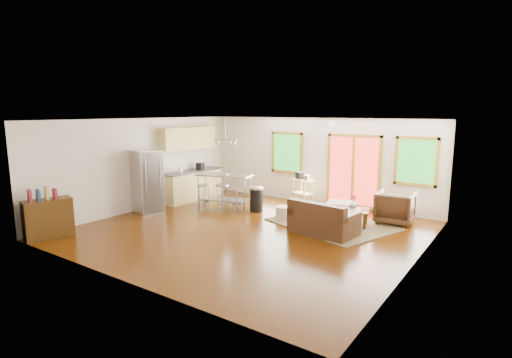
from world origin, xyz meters
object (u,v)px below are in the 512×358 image
Objects in this scene: island at (224,185)px; rug at (332,224)px; coffee_table at (347,211)px; ottoman at (339,210)px; refrigerator at (147,182)px; armchair at (395,206)px; kitchen_cart at (302,183)px; loveseat at (322,221)px.

rug is at bearing 3.22° from island.
coffee_table is 1.79× the size of ottoman.
ottoman is at bearing 40.48° from refrigerator.
refrigerator is (-4.68, -2.42, 0.65)m from ottoman.
armchair is 6.63m from refrigerator.
island is at bearing -136.24° from kitchen_cart.
ottoman is at bearing 14.86° from island.
island is at bearing 10.66° from armchair.
ottoman is (-0.42, 0.53, -0.14)m from coffee_table.
rug is 1.65× the size of island.
kitchen_cart is (1.69, 1.62, -0.01)m from island.
rug is at bearing -41.67° from kitchen_cart.
rug is 2.25m from kitchen_cart.
island is (-3.21, -0.85, 0.47)m from ottoman.
refrigerator is (-4.90, -0.90, 0.56)m from loveseat.
coffee_table is 1.20× the size of kitchen_cart.
kitchen_cart reaches higher than ottoman.
loveseat reaches higher than rug.
rug is at bearing -157.91° from coffee_table.
kitchen_cart is at bearing 43.76° from island.
loveseat is 2.90m from kitchen_cart.
ottoman is 0.39× the size of island.
island is (-3.43, 0.67, 0.38)m from loveseat.
refrigerator is (-4.77, -1.75, 0.86)m from rug.
island reaches higher than ottoman.
coffee_table is (0.19, 0.99, 0.05)m from loveseat.
refrigerator reaches higher than armchair.
kitchen_cart is at bearing 138.33° from rug.
armchair is at bearing 37.82° from refrigerator.
armchair is at bearing 66.77° from loveseat.
rug is 3.37m from island.
ottoman is 3.35m from island.
loveseat is 2.17m from armchair.
armchair reaches higher than coffee_table.
loveseat is 2.38× the size of ottoman.
kitchen_cart is (-2.85, 0.42, 0.23)m from armchair.
refrigerator is (-6.01, -2.76, 0.42)m from armchair.
kitchen_cart is at bearing 146.12° from coffee_table.
armchair is 4.70m from island.
kitchen_cart is at bearing 153.23° from ottoman.
loveseat is at bearing -81.48° from ottoman.
refrigerator reaches higher than rug.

